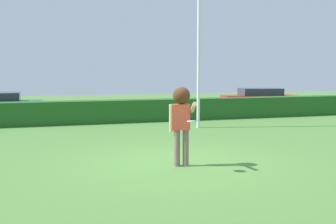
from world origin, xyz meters
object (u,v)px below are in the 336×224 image
person (181,114)px  parked_car_red (260,98)px  frisbee (193,121)px  lamppost (199,38)px

person → parked_car_red: person is taller
person → frisbee: (0.03, -0.62, -0.09)m
frisbee → lamppost: lamppost is taller
person → lamppost: lamppost is taller
person → lamppost: bearing=64.7°
person → parked_car_red: 14.55m
frisbee → lamppost: bearing=67.1°
frisbee → parked_car_red: (8.78, 12.19, -0.42)m
lamppost → parked_car_red: bearing=43.3°
frisbee → lamppost: (2.76, 6.52, 2.32)m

